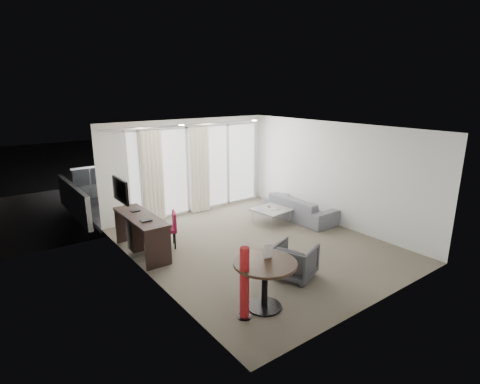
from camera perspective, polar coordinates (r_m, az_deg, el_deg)
floor at (r=8.47m, az=2.44°, el=-8.07°), size 5.00×6.00×0.00m
ceiling at (r=7.80m, az=2.66°, el=9.71°), size 5.00×6.00×0.00m
wall_left at (r=6.81m, az=-14.06°, el=-2.81°), size 0.00×6.00×2.60m
wall_right at (r=9.77m, az=14.04°, el=2.71°), size 0.00×6.00×2.60m
wall_front at (r=6.12m, az=20.57°, el=-5.44°), size 5.00×0.00×2.60m
window_panel at (r=10.63m, az=-6.37°, el=3.54°), size 4.00×0.02×2.38m
window_frame at (r=10.62m, az=-6.33°, el=3.53°), size 4.10×0.06×2.44m
curtain_left at (r=9.85m, az=-13.19°, el=2.27°), size 0.60×0.20×2.38m
curtain_right at (r=10.46m, az=-6.15°, el=3.36°), size 0.60×0.20×2.38m
curtain_track at (r=10.15m, az=-7.59°, el=10.09°), size 4.80×0.04×0.04m
downlight_a at (r=8.64m, az=-8.91°, el=10.04°), size 0.12×0.12×0.02m
downlight_b at (r=9.80m, az=2.20°, el=10.84°), size 0.12×0.12×0.02m
desk at (r=8.19m, az=-14.79°, el=-6.29°), size 0.56×1.78×0.83m
tv at (r=8.12m, az=-17.77°, el=0.23°), size 0.05×0.80×0.50m
desk_chair at (r=8.37m, az=-11.15°, el=-5.71°), size 0.55×0.54×0.80m
round_table at (r=6.08m, az=3.78°, el=-13.96°), size 1.22×1.22×0.80m
menu_card at (r=6.06m, az=4.24°, el=-10.65°), size 0.13×0.05×0.24m
red_lamp at (r=5.75m, az=0.69°, el=-13.73°), size 0.30×0.30×1.15m
tub_armchair at (r=7.07m, az=8.40°, el=-10.34°), size 0.91×0.90×0.65m
coffee_table at (r=9.77m, az=4.82°, el=-3.65°), size 0.93×0.93×0.38m
remote at (r=9.83m, az=4.45°, el=-2.48°), size 0.10×0.15×0.02m
magazine at (r=9.75m, az=5.07°, el=-2.63°), size 0.28×0.33×0.02m
sofa at (r=10.17m, az=9.06°, el=-2.33°), size 0.82×2.09×0.61m
terrace_slab at (r=12.23m, az=-9.79°, el=-1.09°), size 5.60×3.00×0.12m
rattan_chair_a at (r=12.28m, az=-5.23°, el=1.65°), size 0.76×0.76×0.91m
rattan_chair_b at (r=13.38m, az=-4.68°, el=2.66°), size 0.65×0.65×0.84m
rattan_table at (r=12.91m, az=-3.74°, el=1.40°), size 0.52×0.52×0.50m
balustrade at (r=13.37m, az=-12.73°, el=2.66°), size 5.50×0.06×1.05m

